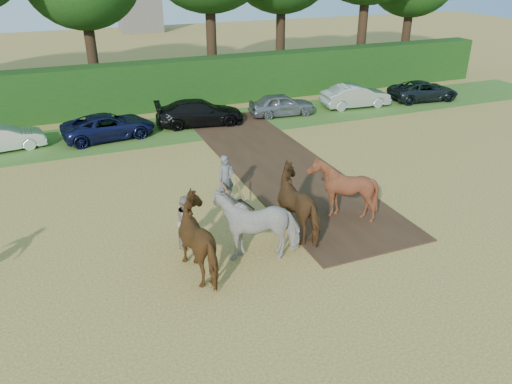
{
  "coord_description": "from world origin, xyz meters",
  "views": [
    {
      "loc": [
        -7.74,
        -12.9,
        9.02
      ],
      "look_at": [
        -1.69,
        1.86,
        1.4
      ],
      "focal_mm": 35.0,
      "sensor_mm": 36.0,
      "label": 1
    }
  ],
  "objects": [
    {
      "name": "hedgerow",
      "position": [
        0.0,
        18.5,
        1.5
      ],
      "size": [
        46.0,
        1.6,
        3.0
      ],
      "primitive_type": "cube",
      "color": "#14380F",
      "rests_on": "ground"
    },
    {
      "name": "grass_verge",
      "position": [
        0.0,
        14.0,
        0.01
      ],
      "size": [
        50.0,
        5.0,
        0.03
      ],
      "primitive_type": "cube",
      "color": "#38601E",
      "rests_on": "ground"
    },
    {
      "name": "ground",
      "position": [
        0.0,
        0.0,
        0.0
      ],
      "size": [
        120.0,
        120.0,
        0.0
      ],
      "primitive_type": "plane",
      "color": "gold",
      "rests_on": "ground"
    },
    {
      "name": "plough_team",
      "position": [
        -1.34,
        0.67,
        1.15
      ],
      "size": [
        7.74,
        6.17,
        2.32
      ],
      "color": "brown",
      "rests_on": "ground"
    },
    {
      "name": "parked_cars",
      "position": [
        0.62,
        13.93,
        0.69
      ],
      "size": [
        35.73,
        3.22,
        1.48
      ],
      "color": "silver",
      "rests_on": "ground"
    },
    {
      "name": "spectator_near",
      "position": [
        -4.31,
        1.57,
        0.92
      ],
      "size": [
        1.09,
        1.13,
        1.84
      ],
      "primitive_type": "imported",
      "rotation": [
        0.0,
        0.0,
        0.95
      ],
      "color": "#B1A18B",
      "rests_on": "ground"
    },
    {
      "name": "earth_strip",
      "position": [
        1.5,
        7.0,
        0.03
      ],
      "size": [
        4.5,
        17.0,
        0.05
      ],
      "primitive_type": "cube",
      "color": "#472D1C",
      "rests_on": "ground"
    }
  ]
}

